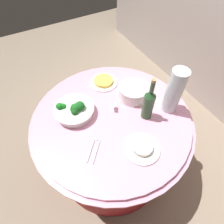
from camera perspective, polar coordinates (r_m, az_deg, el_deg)
ground_plane at (r=1.96m, az=0.00°, el=-14.46°), size 6.00×6.00×0.00m
buffet_table at (r=1.63m, az=0.00°, el=-9.10°), size 1.16×1.16×0.74m
broccoli_bowl at (r=1.33m, az=-11.39°, el=0.57°), size 0.28×0.28×0.12m
plate_stack at (r=1.41m, az=6.52°, el=5.96°), size 0.21×0.21×0.10m
wine_bottle at (r=1.25m, az=11.05°, el=2.55°), size 0.07×0.07×0.34m
decorative_fruit_vase at (r=1.31m, az=18.25°, el=5.68°), size 0.11×0.11×0.34m
serving_tongs at (r=1.18m, az=-5.48°, el=-11.39°), size 0.15×0.14×0.01m
food_plate_rice at (r=1.18m, az=9.18°, el=-10.79°), size 0.22×0.22×0.04m
food_plate_fried_egg at (r=1.54m, az=-2.56°, el=9.21°), size 0.22×0.22×0.04m
label_placard_front at (r=1.33m, az=0.85°, el=1.58°), size 0.05×0.03×0.05m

